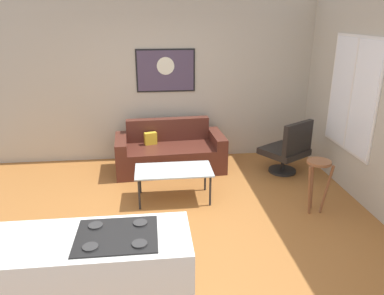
% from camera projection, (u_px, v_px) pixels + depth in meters
% --- Properties ---
extents(ground, '(6.40, 6.40, 0.04)m').
position_uv_depth(ground, '(172.00, 229.00, 4.54)').
color(ground, '#9B602D').
extents(back_wall, '(6.40, 0.05, 2.80)m').
position_uv_depth(back_wall, '(162.00, 79.00, 6.32)').
color(back_wall, '#AFA896').
rests_on(back_wall, ground).
extents(right_wall, '(0.05, 6.40, 2.80)m').
position_uv_depth(right_wall, '(380.00, 104.00, 4.61)').
color(right_wall, '#B0AA97').
rests_on(right_wall, ground).
extents(couch, '(1.80, 0.90, 0.79)m').
position_uv_depth(couch, '(170.00, 153.00, 6.17)').
color(couch, '#4E241B').
rests_on(couch, ground).
extents(coffee_table, '(1.05, 0.56, 0.45)m').
position_uv_depth(coffee_table, '(174.00, 172.00, 5.09)').
color(coffee_table, silver).
rests_on(coffee_table, ground).
extents(armchair, '(0.86, 0.85, 0.89)m').
position_uv_depth(armchair, '(288.00, 149.00, 5.93)').
color(armchair, black).
rests_on(armchair, ground).
extents(bar_stool, '(0.35, 0.34, 0.71)m').
position_uv_depth(bar_stool, '(318.00, 174.00, 4.72)').
color(bar_stool, brown).
rests_on(bar_stool, ground).
extents(kitchen_counter, '(1.71, 0.61, 0.93)m').
position_uv_depth(kitchen_counter, '(81.00, 289.00, 2.86)').
color(kitchen_counter, silver).
rests_on(kitchen_counter, ground).
extents(wall_painting, '(0.99, 0.03, 0.71)m').
position_uv_depth(wall_painting, '(166.00, 71.00, 6.23)').
color(wall_painting, black).
extents(window, '(0.03, 1.25, 1.61)m').
position_uv_depth(window, '(352.00, 95.00, 5.17)').
color(window, silver).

